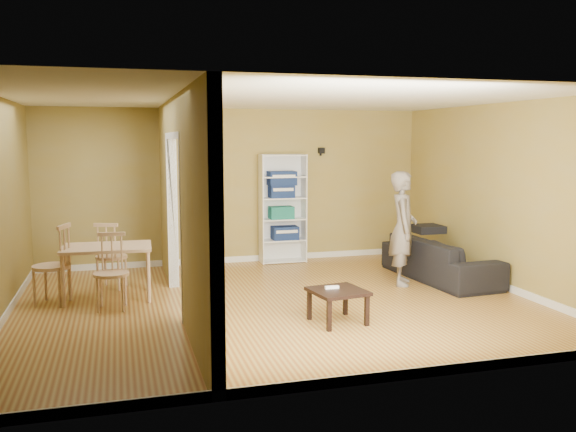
# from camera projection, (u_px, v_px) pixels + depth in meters

# --- Properties ---
(room_shell) EXTENTS (6.50, 6.50, 6.50)m
(room_shell) POSITION_uv_depth(u_px,v_px,m) (277.00, 203.00, 7.67)
(room_shell) COLOR #B49445
(room_shell) RESTS_ON ground
(partition) EXTENTS (0.22, 5.50, 2.60)m
(partition) POSITION_uv_depth(u_px,v_px,m) (181.00, 205.00, 7.35)
(partition) COLOR olive
(partition) RESTS_ON ground
(wall_speaker) EXTENTS (0.10, 0.10, 0.10)m
(wall_speaker) POSITION_uv_depth(u_px,v_px,m) (321.00, 151.00, 10.57)
(wall_speaker) COLOR black
(wall_speaker) RESTS_ON room_shell
(sofa) EXTENTS (2.19, 1.07, 0.81)m
(sofa) POSITION_uv_depth(u_px,v_px,m) (440.00, 253.00, 9.13)
(sofa) COLOR #2C2B34
(sofa) RESTS_ON ground
(person) EXTENTS (0.86, 0.79, 1.93)m
(person) POSITION_uv_depth(u_px,v_px,m) (403.00, 218.00, 8.75)
(person) COLOR slate
(person) RESTS_ON ground
(bookshelf) EXTENTS (0.78, 0.34, 1.84)m
(bookshelf) POSITION_uv_depth(u_px,v_px,m) (282.00, 208.00, 10.41)
(bookshelf) COLOR white
(bookshelf) RESTS_ON ground
(paper_box_navy_a) EXTENTS (0.44, 0.29, 0.23)m
(paper_box_navy_a) POSITION_uv_depth(u_px,v_px,m) (285.00, 233.00, 10.43)
(paper_box_navy_a) COLOR navy
(paper_box_navy_a) RESTS_ON bookshelf
(paper_box_teal) EXTENTS (0.41, 0.26, 0.21)m
(paper_box_teal) POSITION_uv_depth(u_px,v_px,m) (281.00, 213.00, 10.37)
(paper_box_teal) COLOR #136469
(paper_box_teal) RESTS_ON bookshelf
(paper_box_navy_b) EXTENTS (0.41, 0.27, 0.21)m
(paper_box_navy_b) POSITION_uv_depth(u_px,v_px,m) (281.00, 191.00, 10.32)
(paper_box_navy_b) COLOR navy
(paper_box_navy_b) RESTS_ON bookshelf
(paper_box_navy_c) EXTENTS (0.46, 0.30, 0.24)m
(paper_box_navy_c) POSITION_uv_depth(u_px,v_px,m) (282.00, 177.00, 10.29)
(paper_box_navy_c) COLOR navy
(paper_box_navy_c) RESTS_ON bookshelf
(coffee_table) EXTENTS (0.58, 0.58, 0.39)m
(coffee_table) POSITION_uv_depth(u_px,v_px,m) (338.00, 295.00, 6.97)
(coffee_table) COLOR black
(coffee_table) RESTS_ON ground
(game_controller) EXTENTS (0.16, 0.04, 0.03)m
(game_controller) POSITION_uv_depth(u_px,v_px,m) (332.00, 287.00, 7.00)
(game_controller) COLOR white
(game_controller) RESTS_ON coffee_table
(dining_table) EXTENTS (1.13, 0.76, 0.71)m
(dining_table) POSITION_uv_depth(u_px,v_px,m) (107.00, 252.00, 7.98)
(dining_table) COLOR tan
(dining_table) RESTS_ON ground
(chair_left) EXTENTS (0.60, 0.60, 1.03)m
(chair_left) POSITION_uv_depth(u_px,v_px,m) (51.00, 264.00, 7.74)
(chair_left) COLOR tan
(chair_left) RESTS_ON ground
(chair_near) EXTENTS (0.48, 0.48, 0.95)m
(chair_near) POSITION_uv_depth(u_px,v_px,m) (111.00, 272.00, 7.50)
(chair_near) COLOR tan
(chair_near) RESTS_ON ground
(chair_far) EXTENTS (0.56, 0.56, 0.95)m
(chair_far) POSITION_uv_depth(u_px,v_px,m) (111.00, 255.00, 8.58)
(chair_far) COLOR tan
(chair_far) RESTS_ON ground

